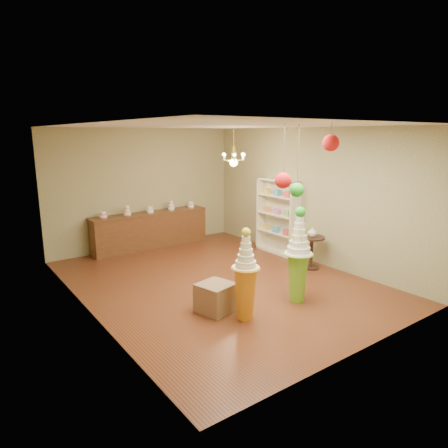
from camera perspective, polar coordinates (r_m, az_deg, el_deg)
floor at (r=7.99m, az=-0.89°, el=-8.18°), size 6.50×6.50×0.00m
ceiling at (r=7.47m, az=-0.97°, el=13.87°), size 6.50×6.50×0.00m
wall_back at (r=10.38m, az=-11.32°, el=4.99°), size 5.00×0.04×3.00m
wall_front at (r=5.32m, az=19.62°, el=-2.69°), size 5.00×0.04×3.00m
wall_left at (r=6.51m, az=-19.26°, el=0.04°), size 0.04×6.50×3.00m
wall_right at (r=9.23m, az=11.92°, el=4.03°), size 0.04×6.50×3.00m
pedestal_green at (r=6.99m, az=10.52°, el=-5.74°), size 0.60×0.60×1.67m
pedestal_orange at (r=6.28m, az=3.08°, el=-8.68°), size 0.43×0.43×1.47m
burlap_riser at (r=6.63m, az=-1.22°, el=-10.46°), size 0.63×0.63×0.48m
sideboard at (r=10.32m, az=-10.42°, el=-0.80°), size 3.04×0.54×1.16m
shelving_unit at (r=9.77m, az=7.65°, el=1.09°), size 0.33×1.20×1.80m
round_table at (r=8.81m, az=12.40°, el=-3.35°), size 0.61×0.61×0.71m
vase at (r=8.72m, az=12.51°, el=-1.10°), size 0.21×0.21×0.21m
pom_red_left at (r=6.00m, az=8.42°, el=6.18°), size 0.24×0.24×0.94m
pom_green_mid at (r=6.26m, az=10.35°, el=4.84°), size 0.22×0.22×1.10m
pom_red_right at (r=5.61m, az=15.02°, el=11.14°), size 0.22×0.22×0.38m
chandelier at (r=8.77m, az=1.38°, el=9.13°), size 0.59×0.59×0.85m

